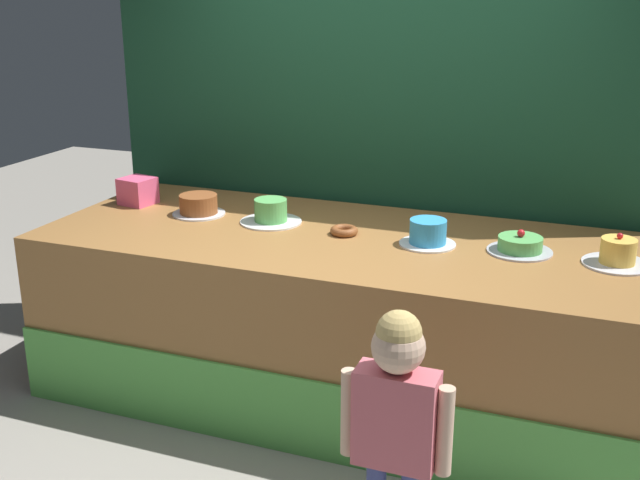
% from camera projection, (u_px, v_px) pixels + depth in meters
% --- Properties ---
extents(ground_plane, '(12.00, 12.00, 0.00)m').
position_uv_depth(ground_plane, '(297.00, 453.00, 3.94)').
color(ground_plane, gray).
extents(stage_platform, '(3.28, 1.33, 0.95)m').
position_uv_depth(stage_platform, '(341.00, 317.00, 4.37)').
color(stage_platform, '#9E6B38').
rests_on(stage_platform, ground_plane).
extents(curtain_backdrop, '(3.60, 0.08, 2.92)m').
position_uv_depth(curtain_backdrop, '(384.00, 120.00, 4.74)').
color(curtain_backdrop, '#19472D').
rests_on(curtain_backdrop, ground_plane).
extents(child_figure, '(0.44, 0.20, 1.13)m').
position_uv_depth(child_figure, '(396.00, 410.00, 2.93)').
color(child_figure, '#3F4C8C').
rests_on(child_figure, ground_plane).
extents(pink_box, '(0.22, 0.21, 0.16)m').
position_uv_depth(pink_box, '(138.00, 191.00, 4.82)').
color(pink_box, '#F55986').
rests_on(pink_box, stage_platform).
extents(donut, '(0.15, 0.15, 0.04)m').
position_uv_depth(donut, '(344.00, 231.00, 4.25)').
color(donut, brown).
rests_on(donut, stage_platform).
extents(cake_far_left, '(0.31, 0.31, 0.12)m').
position_uv_depth(cake_far_left, '(199.00, 205.00, 4.61)').
color(cake_far_left, silver).
rests_on(cake_far_left, stage_platform).
extents(cake_left, '(0.35, 0.35, 0.14)m').
position_uv_depth(cake_left, '(271.00, 213.00, 4.45)').
color(cake_left, white).
rests_on(cake_left, stage_platform).
extents(cake_center, '(0.30, 0.30, 0.14)m').
position_uv_depth(cake_center, '(428.00, 233.00, 4.07)').
color(cake_center, white).
rests_on(cake_center, stage_platform).
extents(cake_right, '(0.33, 0.33, 0.12)m').
position_uv_depth(cake_right, '(520.00, 245.00, 3.97)').
color(cake_right, silver).
rests_on(cake_right, stage_platform).
extents(cake_far_right, '(0.33, 0.33, 0.16)m').
position_uv_depth(cake_far_right, '(618.00, 254.00, 3.78)').
color(cake_far_right, silver).
rests_on(cake_far_right, stage_platform).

